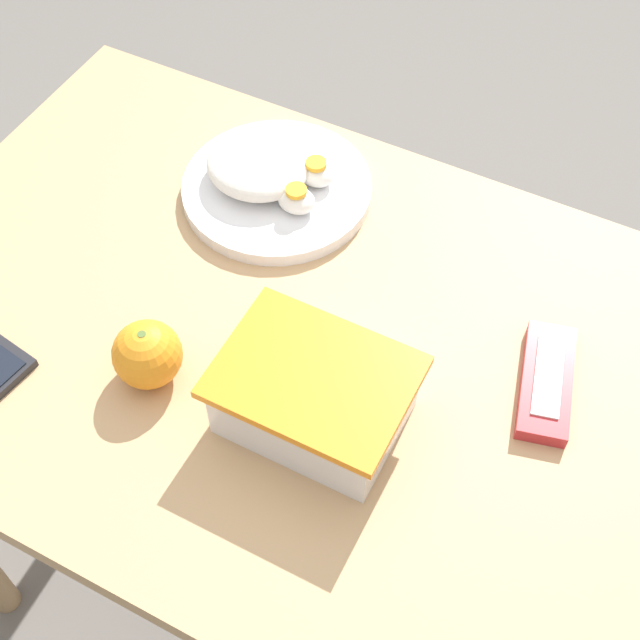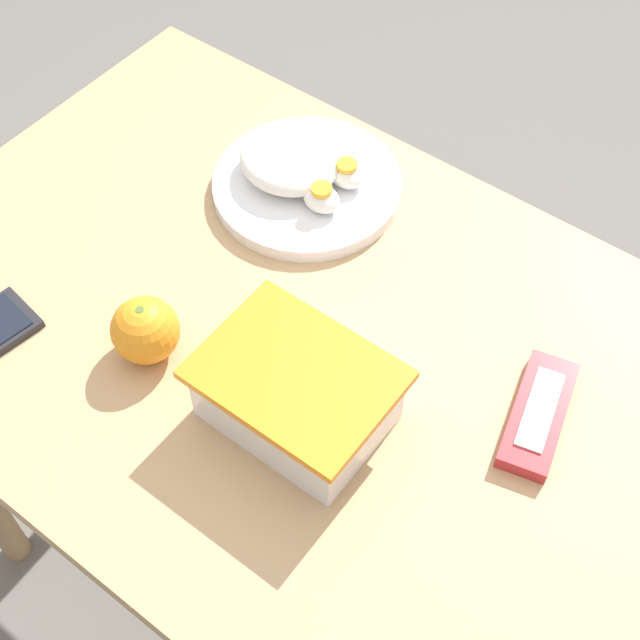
% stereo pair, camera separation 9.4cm
% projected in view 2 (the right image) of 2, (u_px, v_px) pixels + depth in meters
% --- Properties ---
extents(ground_plane, '(10.00, 10.00, 0.00)m').
position_uv_depth(ground_plane, '(301.00, 570.00, 1.54)').
color(ground_plane, '#66605B').
extents(table, '(0.95, 0.64, 0.72)m').
position_uv_depth(table, '(292.00, 378.00, 1.05)').
color(table, tan).
rests_on(table, ground_plane).
extents(food_container, '(0.19, 0.14, 0.08)m').
position_uv_depth(food_container, '(297.00, 397.00, 0.88)').
color(food_container, white).
rests_on(food_container, table).
extents(orange_fruit, '(0.07, 0.07, 0.07)m').
position_uv_depth(orange_fruit, '(145.00, 330.00, 0.92)').
color(orange_fruit, orange).
rests_on(orange_fruit, table).
extents(rice_plate, '(0.23, 0.23, 0.06)m').
position_uv_depth(rice_plate, '(303.00, 176.00, 1.08)').
color(rice_plate, white).
rests_on(rice_plate, table).
extents(candy_bar, '(0.08, 0.15, 0.02)m').
position_uv_depth(candy_bar, '(538.00, 414.00, 0.89)').
color(candy_bar, '#B7282D').
rests_on(candy_bar, table).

